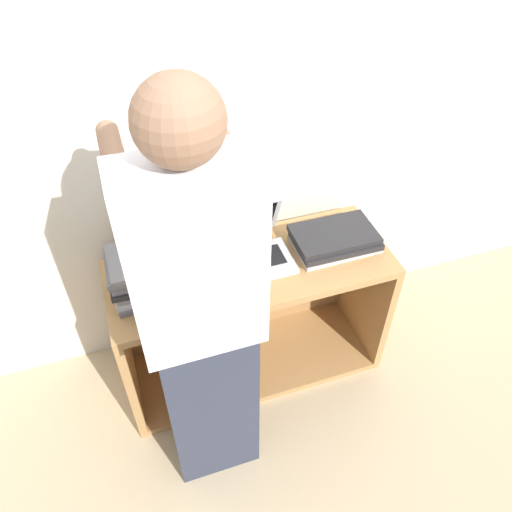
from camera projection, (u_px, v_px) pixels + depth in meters
name	position (u px, v px, depth m)	size (l,w,h in m)	color
ground_plane	(267.00, 400.00, 2.44)	(12.00, 12.00, 0.00)	tan
wall_back	(223.00, 121.00, 2.03)	(8.00, 0.05, 2.40)	beige
cart	(247.00, 308.00, 2.42)	(1.23, 0.49, 0.70)	#A87A47
laptop_open	(247.00, 250.00, 2.14)	(0.36, 0.31, 0.23)	#B7B7BC
laptop_stack_left	(157.00, 270.00, 1.98)	(0.38, 0.25, 0.19)	slate
laptop_stack_right	(335.00, 239.00, 2.20)	(0.37, 0.24, 0.08)	#B7B7BC
person	(202.00, 325.00, 1.66)	(0.40, 0.53, 1.74)	#2D3342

